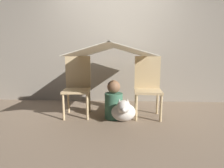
{
  "coord_description": "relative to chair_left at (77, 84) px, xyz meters",
  "views": [
    {
      "loc": [
        0.13,
        -2.53,
        0.96
      ],
      "look_at": [
        0.0,
        0.17,
        0.53
      ],
      "focal_mm": 28.0,
      "sensor_mm": 36.0,
      "label": 1
    }
  ],
  "objects": [
    {
      "name": "dog",
      "position": [
        0.75,
        -0.31,
        -0.35
      ],
      "size": [
        0.36,
        0.39,
        0.38
      ],
      "color": "silver",
      "rests_on": "ground_plane"
    },
    {
      "name": "ground_plane",
      "position": [
        0.57,
        -0.25,
        -0.51
      ],
      "size": [
        8.8,
        8.8,
        0.0
      ],
      "primitive_type": "plane",
      "color": "#7A6651"
    },
    {
      "name": "floor_cushion",
      "position": [
        0.67,
        0.19,
        -0.46
      ],
      "size": [
        0.42,
        0.34,
        0.1
      ],
      "color": "#7FB27F",
      "rests_on": "ground_plane"
    },
    {
      "name": "wall_back",
      "position": [
        0.57,
        0.94,
        0.74
      ],
      "size": [
        7.0,
        0.05,
        2.5
      ],
      "color": "gray",
      "rests_on": "ground_plane"
    },
    {
      "name": "person_front",
      "position": [
        0.6,
        -0.16,
        -0.25
      ],
      "size": [
        0.28,
        0.28,
        0.6
      ],
      "color": "#38664C",
      "rests_on": "ground_plane"
    },
    {
      "name": "chair_left",
      "position": [
        0.0,
        0.0,
        0.0
      ],
      "size": [
        0.45,
        0.45,
        0.96
      ],
      "rotation": [
        0.0,
        0.0,
        0.09
      ],
      "color": "#D1B27F",
      "rests_on": "ground_plane"
    },
    {
      "name": "sheet_canopy",
      "position": [
        0.57,
        -0.08,
        0.53
      ],
      "size": [
        1.13,
        1.45,
        0.17
      ],
      "color": "silver"
    },
    {
      "name": "chair_right",
      "position": [
        1.14,
        0.0,
        0.0
      ],
      "size": [
        0.44,
        0.44,
        0.96
      ],
      "rotation": [
        0.0,
        0.0,
        -0.06
      ],
      "color": "#D1B27F",
      "rests_on": "ground_plane"
    }
  ]
}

